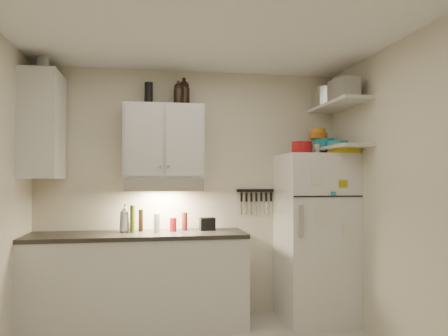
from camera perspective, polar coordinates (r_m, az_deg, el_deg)
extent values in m
cube|color=white|center=(3.37, -1.70, 18.72)|extent=(3.20, 3.00, 0.02)
cube|color=beige|center=(4.67, -4.30, -3.23)|extent=(3.20, 0.02, 2.60)
cube|color=beige|center=(3.75, 23.51, -3.59)|extent=(0.02, 3.00, 2.60)
cube|color=silver|center=(4.45, -11.22, -14.48)|extent=(2.10, 0.60, 0.88)
cube|color=#2B2925|center=(4.37, -11.19, -8.60)|extent=(2.10, 0.62, 0.04)
cube|color=silver|center=(4.49, -7.90, 3.42)|extent=(0.80, 0.33, 0.75)
cube|color=silver|center=(4.47, -22.58, 5.12)|extent=(0.33, 0.55, 1.00)
cube|color=silver|center=(4.41, -7.89, -2.16)|extent=(0.76, 0.46, 0.12)
cube|color=white|center=(4.65, 11.82, -8.77)|extent=(0.70, 0.68, 1.70)
cube|color=silver|center=(4.63, 14.68, 7.98)|extent=(0.30, 0.95, 0.03)
cube|color=silver|center=(4.58, 14.71, 2.54)|extent=(0.30, 0.95, 0.03)
cube|color=black|center=(4.76, 4.16, -2.95)|extent=(0.42, 0.02, 0.03)
cylinder|color=#A21317|center=(4.51, 10.15, 2.59)|extent=(0.27, 0.27, 0.12)
cube|color=#AFA015|center=(4.47, 15.34, 2.45)|extent=(0.24, 0.29, 0.09)
cylinder|color=silver|center=(4.62, 12.05, 2.39)|extent=(0.08, 0.08, 0.11)
cylinder|color=silver|center=(4.91, 13.40, 8.90)|extent=(0.35, 0.35, 0.22)
cube|color=#AAAAAD|center=(4.64, 15.25, 9.59)|extent=(0.26, 0.24, 0.23)
cube|color=#AAAAAD|center=(4.36, 15.69, 10.04)|extent=(0.22, 0.22, 0.19)
cylinder|color=teal|center=(4.80, 12.78, 3.12)|extent=(0.25, 0.25, 0.10)
cylinder|color=#C05E12|center=(4.77, 12.19, 4.10)|extent=(0.20, 0.20, 0.06)
cylinder|color=#C48922|center=(4.77, 12.19, 4.75)|extent=(0.15, 0.15, 0.05)
cylinder|color=teal|center=(4.52, 14.67, 3.10)|extent=(0.26, 0.26, 0.05)
cylinder|color=black|center=(4.57, -9.79, 9.53)|extent=(0.10, 0.10, 0.23)
cylinder|color=black|center=(4.60, -9.85, 9.47)|extent=(0.08, 0.08, 0.23)
cylinder|color=silver|center=(4.59, -22.59, 12.29)|extent=(0.12, 0.12, 0.16)
imported|color=silver|center=(4.45, -12.81, -6.15)|extent=(0.15, 0.15, 0.32)
cylinder|color=#5B231B|center=(4.52, -5.17, -6.95)|extent=(0.07, 0.07, 0.18)
cylinder|color=#476018|center=(4.40, -11.85, -6.53)|extent=(0.05, 0.05, 0.27)
cylinder|color=black|center=(4.49, -10.81, -6.74)|extent=(0.06, 0.06, 0.22)
cylinder|color=silver|center=(4.38, -8.75, -7.11)|extent=(0.07, 0.07, 0.19)
cylinder|color=#A21317|center=(4.44, -6.67, -7.35)|extent=(0.07, 0.07, 0.14)
cube|color=black|center=(4.51, -2.19, -7.31)|extent=(0.16, 0.12, 0.13)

